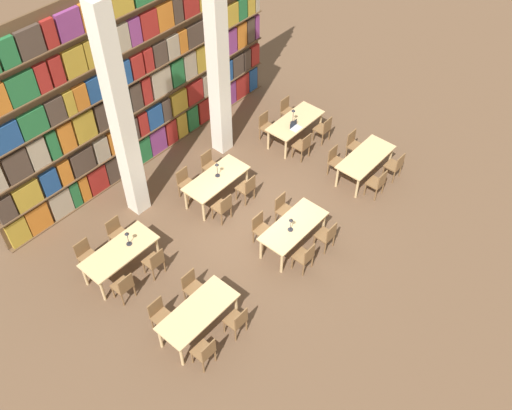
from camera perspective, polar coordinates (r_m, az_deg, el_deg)
ground_plane at (r=15.21m, az=-0.36°, el=-1.51°), size 40.00×40.00×0.00m
bookshelf_bank at (r=15.79m, az=-11.64°, el=12.05°), size 9.69×0.35×5.50m
pillar_left at (r=13.90m, az=-13.38°, el=8.39°), size 0.44×0.44×6.00m
pillar_center at (r=15.62m, az=-3.85°, el=14.19°), size 0.44×0.44×6.00m
reading_table_0 at (r=12.71m, az=-5.81°, el=-10.72°), size 1.87×0.82×0.74m
chair_0 at (r=12.40m, az=-5.12°, el=-14.42°), size 0.42×0.40×0.89m
chair_1 at (r=13.00m, az=-9.57°, el=-10.77°), size 0.42×0.40×0.89m
chair_2 at (r=12.75m, az=-1.89°, el=-11.49°), size 0.42×0.40×0.89m
chair_3 at (r=13.33m, az=-6.37°, el=-8.11°), size 0.42×0.40×0.89m
reading_table_1 at (r=14.19m, az=3.77°, el=-2.29°), size 1.87×0.82×0.74m
chair_4 at (r=13.84m, az=4.92°, el=-5.15°), size 0.42×0.40×0.89m
chair_5 at (r=14.38m, az=0.52°, el=-2.33°), size 0.42×0.40×0.89m
chair_6 at (r=14.33m, az=7.10°, el=-3.02°), size 0.42×0.40×0.89m
chair_7 at (r=14.85m, az=2.76°, el=-0.38°), size 0.42×0.40×0.89m
desk_lamp_0 at (r=13.82m, az=3.51°, el=-1.74°), size 0.14×0.14×0.41m
reading_table_2 at (r=16.28m, az=10.92°, el=4.56°), size 1.87×0.82×0.74m
chair_8 at (r=15.87m, az=12.04°, el=2.19°), size 0.42×0.40×0.89m
chair_9 at (r=16.34m, az=7.96°, el=4.44°), size 0.42×0.40×0.89m
chair_10 at (r=16.50m, az=13.75°, el=3.86°), size 0.42×0.40×0.89m
chair_11 at (r=16.96m, az=9.77°, el=5.99°), size 0.42×0.40×0.89m
reading_table_3 at (r=14.01m, az=-13.47°, el=-4.72°), size 1.87×0.82×0.74m
chair_12 at (r=13.61m, az=-13.08°, el=-7.89°), size 0.42×0.40×0.89m
chair_13 at (r=14.41m, az=-16.60°, el=-4.82°), size 0.42×0.40×0.89m
chair_14 at (r=13.91m, az=-10.10°, el=-5.57°), size 0.42×0.40×0.89m
chair_15 at (r=14.69m, az=-13.71°, el=-2.70°), size 0.42×0.40×0.89m
desk_lamp_1 at (r=13.82m, az=-12.75°, el=-3.06°), size 0.14×0.14×0.43m
reading_table_4 at (r=15.38m, az=-3.99°, el=2.49°), size 1.87×0.82×0.74m
chair_16 at (r=14.91m, az=-3.32°, el=-0.18°), size 0.42×0.40×0.89m
chair_17 at (r=15.64m, az=-7.04°, el=2.24°), size 0.42×0.40×0.89m
chair_18 at (r=15.38m, az=-0.92°, el=1.74°), size 0.42×0.40×0.89m
chair_19 at (r=16.10m, az=-4.64°, el=4.01°), size 0.42×0.40×0.89m
desk_lamp_2 at (r=15.17m, az=-3.92°, el=3.78°), size 0.14×0.14×0.45m
reading_table_5 at (r=17.27m, az=3.95°, el=8.21°), size 1.87×0.82×0.74m
chair_20 at (r=16.74m, az=4.71°, el=5.96°), size 0.42×0.40×0.89m
chair_21 at (r=17.39m, az=1.05°, el=7.92°), size 0.42×0.40×0.89m
chair_22 at (r=17.40m, az=6.78°, el=7.58°), size 0.42×0.40×0.89m
chair_23 at (r=18.03m, az=3.18°, el=9.43°), size 0.42×0.40×0.89m
desk_lamp_3 at (r=16.92m, az=3.74°, el=9.10°), size 0.14×0.14×0.50m
laptop at (r=16.91m, az=3.95°, el=7.80°), size 0.32×0.22×0.21m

